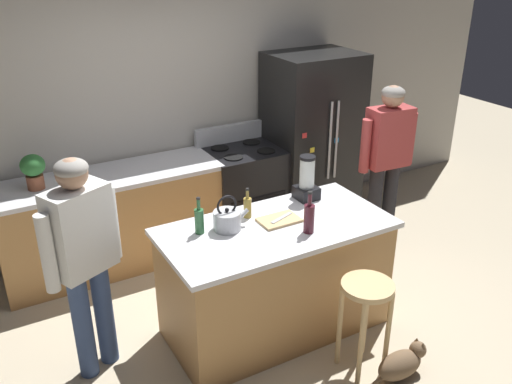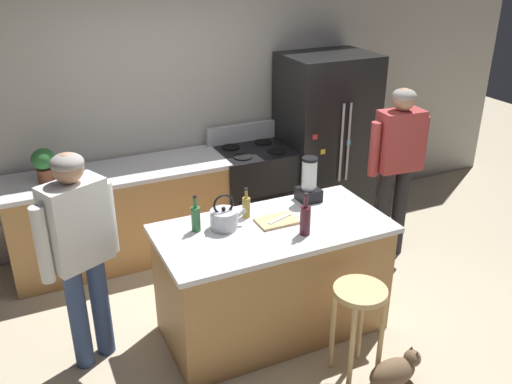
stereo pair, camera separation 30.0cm
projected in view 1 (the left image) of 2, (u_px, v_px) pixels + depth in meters
The scene contains 18 objects.
ground_plane at pixel (275, 326), 4.38m from camera, with size 14.00×14.00×0.00m, color beige.
back_wall at pixel (173, 103), 5.36m from camera, with size 8.00×0.10×2.70m, color #BCB7AD.
kitchen_island at pixel (275, 278), 4.19m from camera, with size 1.70×0.84×0.90m.
back_counter_run at pixel (113, 220), 5.06m from camera, with size 2.00×0.64×0.90m.
refrigerator at pixel (312, 139), 5.80m from camera, with size 0.90×0.73×1.78m.
stove_range at pixel (243, 190), 5.64m from camera, with size 0.76×0.65×1.08m.
person_by_island_left at pixel (83, 250), 3.57m from camera, with size 0.57×0.37×1.60m.
person_by_sink_right at pixel (387, 154), 5.08m from camera, with size 0.60×0.25×1.64m.
bar_stool at pixel (366, 304), 3.74m from camera, with size 0.36×0.36×0.71m.
cat at pixel (402, 363), 3.84m from camera, with size 0.52×0.18×0.26m.
potted_plant at pixel (33, 169), 4.53m from camera, with size 0.20×0.20×0.30m.
blender_appliance at pixel (307, 181), 4.37m from camera, with size 0.17×0.17×0.36m.
bottle_olive_oil at pixel (199, 220), 3.87m from camera, with size 0.07×0.07×0.28m.
bottle_vinegar at pixel (248, 207), 4.09m from camera, with size 0.06×0.06×0.24m.
bottle_wine at pixel (309, 217), 3.87m from camera, with size 0.08×0.08×0.32m.
tea_kettle at pixel (227, 219), 3.92m from camera, with size 0.28×0.20×0.27m.
cutting_board at pixel (279, 220), 4.06m from camera, with size 0.30×0.20×0.02m, color tan.
chef_knife at pixel (281, 218), 4.07m from camera, with size 0.22×0.03×0.01m, color #B7BABF.
Camera 1 is at (-1.87, -3.01, 2.79)m, focal length 38.67 mm.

